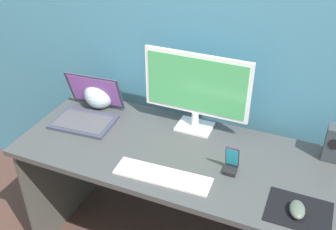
% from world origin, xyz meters
% --- Properties ---
extents(wall_back, '(6.00, 0.04, 2.50)m').
position_xyz_m(wall_back, '(0.00, 0.40, 1.25)').
color(wall_back, teal).
rests_on(wall_back, ground_plane).
extents(desk, '(1.52, 0.64, 0.74)m').
position_xyz_m(desk, '(0.00, 0.00, 0.59)').
color(desk, '#404141').
rests_on(desk, ground_plane).
extents(monitor, '(0.53, 0.14, 0.41)m').
position_xyz_m(monitor, '(0.02, 0.22, 0.97)').
color(monitor, white).
rests_on(monitor, desk).
extents(speaker_right, '(0.08, 0.08, 0.17)m').
position_xyz_m(speaker_right, '(0.68, 0.23, 0.83)').
color(speaker_right, '#343B3F').
rests_on(speaker_right, desk).
extents(laptop, '(0.33, 0.32, 0.22)m').
position_xyz_m(laptop, '(-0.54, 0.08, 0.79)').
color(laptop, '#383B4D').
rests_on(laptop, desk).
extents(fishbowl, '(0.17, 0.17, 0.17)m').
position_xyz_m(fishbowl, '(-0.54, 0.22, 0.82)').
color(fishbowl, silver).
rests_on(fishbowl, desk).
extents(keyboard_external, '(0.43, 0.13, 0.01)m').
position_xyz_m(keyboard_external, '(0.01, -0.19, 0.75)').
color(keyboard_external, white).
rests_on(keyboard_external, desk).
extents(mousepad, '(0.25, 0.20, 0.00)m').
position_xyz_m(mousepad, '(0.59, -0.17, 0.74)').
color(mousepad, black).
rests_on(mousepad, desk).
extents(mouse, '(0.08, 0.11, 0.04)m').
position_xyz_m(mouse, '(0.58, -0.18, 0.76)').
color(mouse, '#4D594B').
rests_on(mouse, mousepad).
extents(phone_in_dock, '(0.06, 0.06, 0.14)m').
position_xyz_m(phone_in_dock, '(0.28, -0.04, 0.79)').
color(phone_in_dock, black).
rests_on(phone_in_dock, desk).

